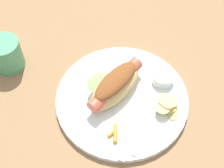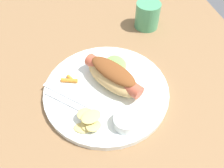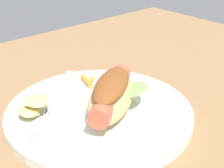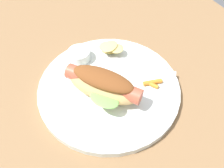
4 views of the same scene
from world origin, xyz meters
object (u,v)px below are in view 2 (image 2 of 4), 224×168
(plate, at_px, (108,90))
(chips_pile, at_px, (89,121))
(sauce_ramekin, at_px, (125,121))
(hot_dog, at_px, (113,76))
(carrot_garnish, at_px, (70,80))
(knife, at_px, (70,96))
(drinking_cup, at_px, (147,15))
(fork, at_px, (69,103))

(plate, distance_m, chips_pile, 0.11)
(plate, xyz_separation_m, sauce_ramekin, (-0.11, -0.02, 0.02))
(hot_dog, relative_size, sauce_ramekin, 3.16)
(chips_pile, bearing_deg, carrot_garnish, 12.17)
(knife, distance_m, carrot_garnish, 0.05)
(hot_dog, xyz_separation_m, drinking_cup, (0.23, -0.16, -0.01))
(sauce_ramekin, height_order, drinking_cup, drinking_cup)
(plate, height_order, fork, fork)
(fork, bearing_deg, hot_dog, 60.47)
(carrot_garnish, bearing_deg, drinking_cup, -53.11)
(knife, relative_size, carrot_garnish, 3.59)
(carrot_garnish, bearing_deg, sauce_ramekin, -144.65)
(knife, bearing_deg, carrot_garnish, 125.51)
(drinking_cup, bearing_deg, hot_dog, 144.94)
(sauce_ramekin, distance_m, chips_pile, 0.08)
(knife, distance_m, drinking_cup, 0.37)
(sauce_ramekin, bearing_deg, plate, 8.87)
(hot_dog, distance_m, carrot_garnish, 0.11)
(knife, height_order, carrot_garnish, carrot_garnish)
(fork, height_order, drinking_cup, drinking_cup)
(knife, bearing_deg, fork, -54.33)
(sauce_ramekin, bearing_deg, hot_dog, 0.74)
(plate, distance_m, hot_dog, 0.04)
(plate, relative_size, knife, 2.02)
(plate, bearing_deg, drinking_cup, -36.20)
(sauce_ramekin, xyz_separation_m, drinking_cup, (0.35, -0.16, 0.01))
(sauce_ramekin, height_order, fork, sauce_ramekin)
(hot_dog, xyz_separation_m, knife, (-0.02, 0.11, -0.03))
(hot_dog, relative_size, chips_pile, 2.33)
(chips_pile, relative_size, drinking_cup, 0.87)
(chips_pile, xyz_separation_m, drinking_cup, (0.33, -0.24, 0.01))
(sauce_ramekin, relative_size, carrot_garnish, 1.22)
(knife, xyz_separation_m, drinking_cup, (0.25, -0.27, 0.02))
(plate, bearing_deg, knife, 93.26)
(knife, relative_size, drinking_cup, 1.88)
(chips_pile, xyz_separation_m, carrot_garnish, (0.13, 0.03, -0.01))
(carrot_garnish, bearing_deg, knife, 173.62)
(knife, bearing_deg, hot_dog, 50.47)
(knife, height_order, drinking_cup, drinking_cup)
(knife, bearing_deg, chips_pile, -26.43)
(chips_pile, bearing_deg, knife, 21.68)
(drinking_cup, bearing_deg, sauce_ramekin, 155.29)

